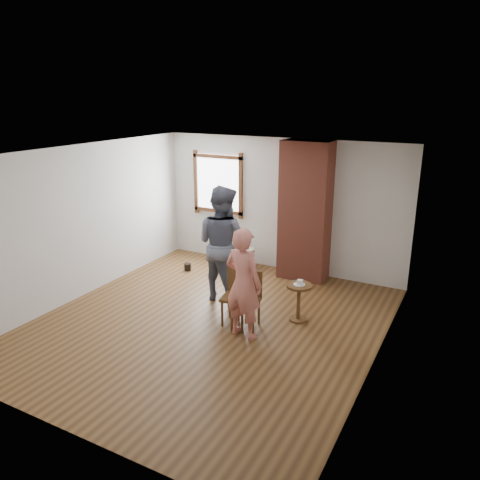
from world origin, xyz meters
name	(u,v)px	position (x,y,z in m)	size (l,w,h in m)	color
ground	(208,323)	(0.00, 0.00, 0.00)	(5.50, 5.50, 0.00)	brown
room_shell	(223,201)	(-0.06, 0.61, 1.81)	(5.04, 5.52, 2.62)	silver
brick_chimney	(305,211)	(0.60, 2.50, 1.30)	(0.90, 0.50, 2.60)	#A54D3A
stoneware_crock	(247,258)	(-0.56, 2.40, 0.21)	(0.32, 0.32, 0.42)	tan
dark_pot	(188,267)	(-1.56, 1.75, 0.07)	(0.14, 0.14, 0.14)	black
dining_chair_left	(237,293)	(0.36, 0.28, 0.48)	(0.45, 0.45, 0.86)	brown
dining_chair_right	(247,296)	(0.55, 0.24, 0.48)	(0.47, 0.47, 0.86)	brown
side_table	(299,296)	(1.18, 0.76, 0.40)	(0.40, 0.40, 0.60)	brown
cake_plate	(299,284)	(1.18, 0.76, 0.60)	(0.18, 0.18, 0.01)	white
cake_slice	(300,282)	(1.19, 0.76, 0.64)	(0.08, 0.07, 0.06)	white
man	(222,244)	(-0.28, 0.94, 0.99)	(0.96, 0.75, 1.97)	black
person_pink	(243,284)	(0.65, -0.07, 0.82)	(0.60, 0.39, 1.64)	#D27569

